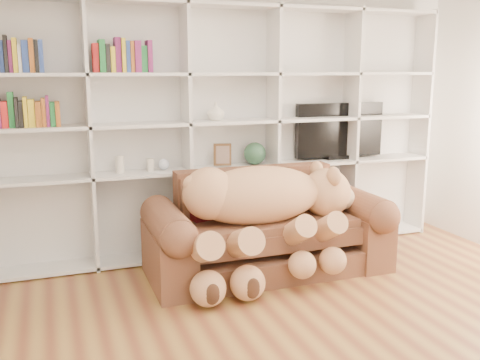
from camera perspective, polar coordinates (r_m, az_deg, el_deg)
name	(u,v)px	position (r m, az deg, el deg)	size (l,w,h in m)	color
wall_back	(224,115)	(5.35, -1.68, 6.97)	(5.00, 0.02, 2.70)	white
bookshelf	(205,121)	(5.15, -3.75, 6.28)	(4.43, 0.35, 2.40)	silver
sofa	(267,234)	(4.84, 2.85, -5.78)	(2.13, 0.92, 0.90)	brown
teddy_bear	(263,208)	(4.56, 2.48, -3.00)	(1.70, 0.90, 0.99)	tan
throw_pillow	(210,201)	(4.74, -3.20, -2.25)	(0.39, 0.13, 0.39)	#55100E
tv	(339,131)	(5.74, 10.54, 5.13)	(0.99, 0.18, 0.59)	black
picture_frame	(222,155)	(5.18, -1.89, 2.73)	(0.17, 0.03, 0.21)	brown
green_vase	(255,153)	(5.30, 1.59, 2.85)	(0.22, 0.22, 0.22)	#2C573B
figurine_tall	(120,164)	(4.98, -12.69, 1.62)	(0.08, 0.08, 0.16)	beige
figurine_short	(150,165)	(5.02, -9.54, 1.61)	(0.07, 0.07, 0.12)	beige
snow_globe	(164,164)	(5.05, -8.13, 1.67)	(0.10, 0.10, 0.10)	white
shelf_vase	(216,111)	(5.12, -2.60, 7.31)	(0.16, 0.16, 0.17)	silver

